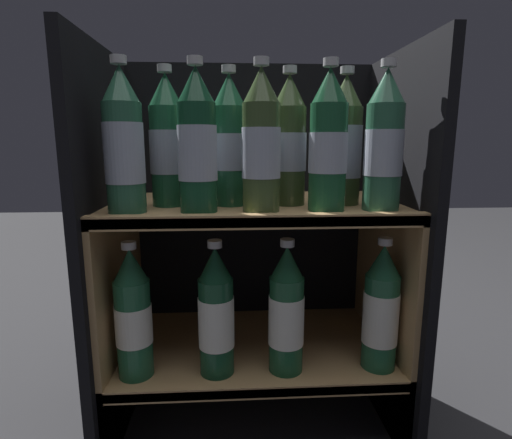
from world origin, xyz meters
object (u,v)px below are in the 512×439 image
(bottle_upper_front_0, at_px, (124,145))
(bottle_upper_back_0, at_px, (168,144))
(bottle_lower_front_2, at_px, (286,313))
(bottle_lower_front_0, at_px, (133,316))
(bottle_upper_front_3, at_px, (328,144))
(bottle_lower_front_3, at_px, (381,311))
(bottle_upper_front_1, at_px, (197,145))
(bottle_upper_back_3, at_px, (344,145))
(bottle_upper_back_1, at_px, (230,144))
(bottle_lower_front_1, at_px, (216,315))
(bottle_upper_front_2, at_px, (261,145))
(bottle_upper_back_2, at_px, (289,144))
(bottle_upper_front_4, at_px, (384,144))

(bottle_upper_front_0, distance_m, bottle_upper_back_0, 0.10)
(bottle_upper_back_0, height_order, bottle_lower_front_2, bottle_upper_back_0)
(bottle_lower_front_0, bearing_deg, bottle_upper_front_3, 0.00)
(bottle_upper_front_0, bearing_deg, bottle_lower_front_3, 0.00)
(bottle_upper_front_1, relative_size, bottle_upper_front_3, 1.00)
(bottle_upper_front_1, height_order, bottle_upper_back_3, same)
(bottle_upper_back_1, height_order, bottle_lower_front_3, bottle_upper_back_1)
(bottle_upper_front_0, xyz_separation_m, bottle_lower_front_1, (0.16, 0.00, -0.33))
(bottle_upper_front_1, distance_m, bottle_upper_front_3, 0.24)
(bottle_upper_front_0, xyz_separation_m, bottle_lower_front_3, (0.49, 0.00, -0.33))
(bottle_upper_front_0, height_order, bottle_lower_front_3, bottle_upper_front_0)
(bottle_lower_front_3, bearing_deg, bottle_upper_front_3, 180.00)
(bottle_upper_front_2, relative_size, bottle_upper_front_3, 1.00)
(bottle_upper_front_2, relative_size, bottle_upper_back_0, 1.00)
(bottle_upper_back_2, bearing_deg, bottle_upper_back_3, 0.00)
(bottle_upper_front_4, xyz_separation_m, bottle_lower_front_3, (0.01, 0.00, -0.33))
(bottle_upper_front_0, distance_m, bottle_upper_back_2, 0.32)
(bottle_upper_front_0, height_order, bottle_upper_back_1, same)
(bottle_upper_front_3, bearing_deg, bottle_upper_front_1, 180.00)
(bottle_upper_back_0, distance_m, bottle_upper_back_3, 0.36)
(bottle_upper_front_3, distance_m, bottle_upper_back_3, 0.09)
(bottle_upper_front_4, distance_m, bottle_upper_back_3, 0.09)
(bottle_upper_front_2, relative_size, bottle_upper_front_4, 1.00)
(bottle_upper_front_4, bearing_deg, bottle_lower_front_2, 180.00)
(bottle_lower_front_3, bearing_deg, bottle_upper_back_0, 169.45)
(bottle_upper_front_3, height_order, bottle_lower_front_1, bottle_upper_front_3)
(bottle_upper_back_1, height_order, bottle_upper_back_2, same)
(bottle_lower_front_0, height_order, bottle_lower_front_1, same)
(bottle_upper_front_2, distance_m, bottle_upper_back_1, 0.10)
(bottle_upper_back_1, bearing_deg, bottle_lower_front_0, -157.51)
(bottle_upper_back_1, relative_size, bottle_upper_back_2, 1.00)
(bottle_upper_front_3, xyz_separation_m, bottle_upper_front_4, (0.10, 0.00, -0.00))
(bottle_upper_front_3, xyz_separation_m, bottle_upper_back_3, (0.05, 0.08, -0.00))
(bottle_upper_front_1, xyz_separation_m, bottle_lower_front_3, (0.36, 0.00, -0.33))
(bottle_upper_back_1, relative_size, bottle_upper_back_3, 1.00)
(bottle_upper_front_2, relative_size, bottle_upper_back_3, 1.00)
(bottle_upper_back_3, xyz_separation_m, bottle_lower_front_2, (-0.12, -0.08, -0.33))
(bottle_upper_front_2, relative_size, bottle_upper_back_2, 1.00)
(bottle_lower_front_2, bearing_deg, bottle_upper_front_4, 0.00)
(bottle_upper_front_2, distance_m, bottle_upper_back_0, 0.20)
(bottle_lower_front_0, distance_m, bottle_lower_front_2, 0.30)
(bottle_upper_front_0, xyz_separation_m, bottle_lower_front_0, (-0.00, 0.00, -0.33))
(bottle_upper_back_1, distance_m, bottle_lower_front_3, 0.45)
(bottle_upper_back_3, bearing_deg, bottle_upper_front_4, -56.46)
(bottle_upper_front_1, height_order, bottle_upper_back_1, same)
(bottle_upper_back_0, distance_m, bottle_lower_front_0, 0.34)
(bottle_upper_front_4, distance_m, bottle_lower_front_3, 0.33)
(bottle_upper_back_3, bearing_deg, bottle_upper_front_1, -164.85)
(bottle_upper_front_0, distance_m, bottle_upper_front_2, 0.25)
(bottle_upper_front_3, bearing_deg, bottle_upper_back_1, 156.49)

